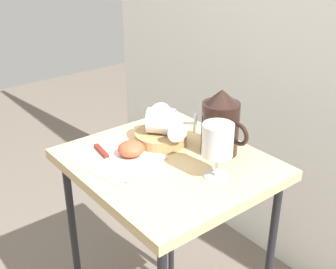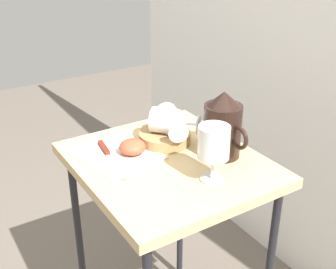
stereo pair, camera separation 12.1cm
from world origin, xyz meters
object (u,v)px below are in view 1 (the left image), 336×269
at_px(table, 168,182).
at_px(basket_tray, 161,138).
at_px(wine_glass_upright, 218,143).
at_px(pitcher, 220,128).
at_px(wine_glass_tipped_near, 163,121).
at_px(knife, 106,157).
at_px(wine_glass_tipped_far, 165,119).
at_px(apple_half_left, 131,149).

distance_m(table, basket_tray, 0.14).
distance_m(table, wine_glass_upright, 0.24).
height_order(table, pitcher, pitcher).
height_order(basket_tray, wine_glass_upright, wine_glass_upright).
relative_size(basket_tray, pitcher, 0.81).
distance_m(wine_glass_tipped_near, knife, 0.20).
bearing_deg(knife, wine_glass_tipped_near, 84.27).
relative_size(table, wine_glass_tipped_far, 4.48).
xyz_separation_m(apple_half_left, knife, (-0.03, -0.07, -0.02)).
bearing_deg(wine_glass_tipped_far, basket_tray, -78.71).
relative_size(wine_glass_upright, wine_glass_tipped_near, 0.99).
bearing_deg(table, basket_tray, 153.08).
xyz_separation_m(basket_tray, pitcher, (0.16, 0.10, 0.06)).
bearing_deg(basket_tray, apple_half_left, -82.15).
relative_size(table, apple_half_left, 9.48).
xyz_separation_m(table, basket_tray, (-0.10, 0.05, 0.09)).
bearing_deg(knife, wine_glass_upright, 33.63).
relative_size(wine_glass_tipped_far, knife, 0.73).
bearing_deg(wine_glass_tipped_near, basket_tray, -144.17).
height_order(wine_glass_tipped_near, apple_half_left, wine_glass_tipped_near).
relative_size(basket_tray, wine_glass_tipped_far, 0.97).
bearing_deg(pitcher, wine_glass_tipped_far, -154.85).
height_order(wine_glass_upright, knife, wine_glass_upright).
xyz_separation_m(basket_tray, apple_half_left, (0.02, -0.12, 0.01)).
distance_m(pitcher, wine_glass_tipped_far, 0.18).
bearing_deg(wine_glass_upright, apple_half_left, -154.82).
height_order(apple_half_left, knife, apple_half_left).
height_order(wine_glass_upright, wine_glass_tipped_far, wine_glass_upright).
bearing_deg(wine_glass_upright, pitcher, 131.76).
relative_size(table, wine_glass_upright, 4.77).
height_order(pitcher, knife, pitcher).
distance_m(basket_tray, wine_glass_tipped_far, 0.06).
bearing_deg(knife, pitcher, 58.93).
distance_m(wine_glass_upright, wine_glass_tipped_far, 0.26).
distance_m(table, pitcher, 0.22).
bearing_deg(wine_glass_tipped_far, wine_glass_tipped_near, -60.59).
xyz_separation_m(wine_glass_tipped_far, knife, (-0.01, -0.21, -0.06)).
height_order(table, knife, knife).
xyz_separation_m(basket_tray, knife, (-0.01, -0.19, -0.01)).
distance_m(table, wine_glass_tipped_near, 0.18).
relative_size(apple_half_left, knife, 0.35).
bearing_deg(wine_glass_upright, table, -165.53).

